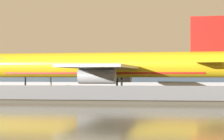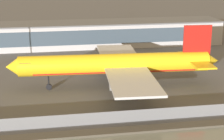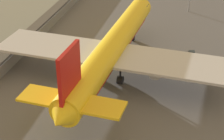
# 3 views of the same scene
# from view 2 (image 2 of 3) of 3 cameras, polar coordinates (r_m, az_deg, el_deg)

# --- Properties ---
(ground_plane) EXTENTS (500.00, 500.00, 0.00)m
(ground_plane) POSITION_cam_2_polar(r_m,az_deg,el_deg) (97.59, 6.11, -3.63)
(ground_plane) COLOR #565659
(shoreline_seawall) EXTENTS (320.00, 3.00, 0.50)m
(shoreline_seawall) POSITION_cam_2_polar(r_m,az_deg,el_deg) (79.51, 10.17, -8.46)
(shoreline_seawall) COLOR #474238
(shoreline_seawall) RESTS_ON ground
(perimeter_fence) EXTENTS (280.00, 0.10, 2.67)m
(perimeter_fence) POSITION_cam_2_polar(r_m,az_deg,el_deg) (82.94, 9.16, -6.50)
(perimeter_fence) COLOR slate
(perimeter_fence) RESTS_ON ground
(cargo_jet_yellow) EXTENTS (57.52, 49.40, 16.68)m
(cargo_jet_yellow) POSITION_cam_2_polar(r_m,az_deg,el_deg) (100.34, 0.94, 0.85)
(cargo_jet_yellow) COLOR yellow
(cargo_jet_yellow) RESTS_ON ground
(baggage_tug) EXTENTS (3.45, 2.19, 1.80)m
(baggage_tug) POSITION_cam_2_polar(r_m,az_deg,el_deg) (116.36, -6.56, 0.12)
(baggage_tug) COLOR #1E2328
(baggage_tug) RESTS_ON ground
(terminal_building) EXTENTS (120.56, 15.66, 9.68)m
(terminal_building) POSITION_cam_2_polar(r_m,az_deg,el_deg) (149.24, -6.09, 5.39)
(terminal_building) COLOR #B2B2B7
(terminal_building) RESTS_ON ground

